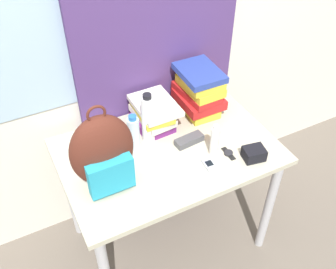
{
  "coord_description": "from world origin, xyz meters",
  "views": [
    {
      "loc": [
        -0.64,
        -0.91,
        2.13
      ],
      "look_at": [
        0.0,
        0.35,
        0.86
      ],
      "focal_mm": 42.0,
      "sensor_mm": 36.0,
      "label": 1
    }
  ],
  "objects_px": {
    "water_bottle": "(134,133)",
    "book_stack_center": "(199,90)",
    "wristwatch": "(228,153)",
    "sunscreen_bottle": "(215,141)",
    "backpack": "(103,153)",
    "sunglasses_case": "(189,140)",
    "book_stack_left": "(153,114)",
    "cell_phone": "(209,164)",
    "sports_bottle": "(148,119)",
    "camera_pouch": "(254,154)"
  },
  "relations": [
    {
      "from": "backpack",
      "to": "camera_pouch",
      "type": "xyz_separation_m",
      "value": [
        0.69,
        -0.18,
        -0.15
      ]
    },
    {
      "from": "water_bottle",
      "to": "wristwatch",
      "type": "height_order",
      "value": "water_bottle"
    },
    {
      "from": "sunscreen_bottle",
      "to": "sunglasses_case",
      "type": "bearing_deg",
      "value": 119.19
    },
    {
      "from": "camera_pouch",
      "to": "cell_phone",
      "type": "bearing_deg",
      "value": 166.19
    },
    {
      "from": "book_stack_center",
      "to": "wristwatch",
      "type": "height_order",
      "value": "book_stack_center"
    },
    {
      "from": "water_bottle",
      "to": "wristwatch",
      "type": "distance_m",
      "value": 0.48
    },
    {
      "from": "backpack",
      "to": "water_bottle",
      "type": "relative_size",
      "value": 2.1
    },
    {
      "from": "sunglasses_case",
      "to": "wristwatch",
      "type": "relative_size",
      "value": 1.62
    },
    {
      "from": "book_stack_left",
      "to": "cell_phone",
      "type": "xyz_separation_m",
      "value": [
        0.11,
        -0.39,
        -0.07
      ]
    },
    {
      "from": "backpack",
      "to": "book_stack_center",
      "type": "bearing_deg",
      "value": 22.52
    },
    {
      "from": "wristwatch",
      "to": "sunscreen_bottle",
      "type": "bearing_deg",
      "value": 150.86
    },
    {
      "from": "backpack",
      "to": "wristwatch",
      "type": "distance_m",
      "value": 0.63
    },
    {
      "from": "book_stack_left",
      "to": "wristwatch",
      "type": "bearing_deg",
      "value": -56.46
    },
    {
      "from": "book_stack_center",
      "to": "sunglasses_case",
      "type": "bearing_deg",
      "value": -129.52
    },
    {
      "from": "water_bottle",
      "to": "book_stack_center",
      "type": "bearing_deg",
      "value": 14.94
    },
    {
      "from": "backpack",
      "to": "sunscreen_bottle",
      "type": "distance_m",
      "value": 0.55
    },
    {
      "from": "book_stack_left",
      "to": "water_bottle",
      "type": "bearing_deg",
      "value": -144.78
    },
    {
      "from": "sunglasses_case",
      "to": "wristwatch",
      "type": "bearing_deg",
      "value": -49.91
    },
    {
      "from": "book_stack_center",
      "to": "cell_phone",
      "type": "distance_m",
      "value": 0.45
    },
    {
      "from": "cell_phone",
      "to": "sunglasses_case",
      "type": "bearing_deg",
      "value": 91.88
    },
    {
      "from": "water_bottle",
      "to": "cell_phone",
      "type": "distance_m",
      "value": 0.4
    },
    {
      "from": "backpack",
      "to": "sunglasses_case",
      "type": "bearing_deg",
      "value": 6.77
    },
    {
      "from": "sunscreen_bottle",
      "to": "cell_phone",
      "type": "distance_m",
      "value": 0.12
    },
    {
      "from": "book_stack_left",
      "to": "sunscreen_bottle",
      "type": "height_order",
      "value": "sunscreen_bottle"
    },
    {
      "from": "book_stack_center",
      "to": "book_stack_left",
      "type": "bearing_deg",
      "value": -178.81
    },
    {
      "from": "cell_phone",
      "to": "sunglasses_case",
      "type": "relative_size",
      "value": 0.54
    },
    {
      "from": "book_stack_center",
      "to": "cell_phone",
      "type": "height_order",
      "value": "book_stack_center"
    },
    {
      "from": "backpack",
      "to": "sunscreen_bottle",
      "type": "bearing_deg",
      "value": -7.25
    },
    {
      "from": "book_stack_left",
      "to": "sunglasses_case",
      "type": "xyz_separation_m",
      "value": [
        0.11,
        -0.2,
        -0.06
      ]
    },
    {
      "from": "sunscreen_bottle",
      "to": "cell_phone",
      "type": "height_order",
      "value": "sunscreen_bottle"
    },
    {
      "from": "backpack",
      "to": "cell_phone",
      "type": "height_order",
      "value": "backpack"
    },
    {
      "from": "backpack",
      "to": "cell_phone",
      "type": "bearing_deg",
      "value": -15.41
    },
    {
      "from": "sports_bottle",
      "to": "camera_pouch",
      "type": "bearing_deg",
      "value": -41.85
    },
    {
      "from": "book_stack_center",
      "to": "camera_pouch",
      "type": "distance_m",
      "value": 0.46
    },
    {
      "from": "backpack",
      "to": "book_stack_left",
      "type": "distance_m",
      "value": 0.45
    },
    {
      "from": "book_stack_left",
      "to": "book_stack_center",
      "type": "xyz_separation_m",
      "value": [
        0.28,
        0.01,
        0.06
      ]
    },
    {
      "from": "sunscreen_bottle",
      "to": "camera_pouch",
      "type": "xyz_separation_m",
      "value": [
        0.16,
        -0.12,
        -0.05
      ]
    },
    {
      "from": "camera_pouch",
      "to": "sports_bottle",
      "type": "bearing_deg",
      "value": 138.15
    },
    {
      "from": "book_stack_center",
      "to": "water_bottle",
      "type": "relative_size",
      "value": 1.37
    },
    {
      "from": "book_stack_left",
      "to": "cell_phone",
      "type": "relative_size",
      "value": 3.31
    },
    {
      "from": "sunglasses_case",
      "to": "sports_bottle",
      "type": "bearing_deg",
      "value": 145.74
    },
    {
      "from": "book_stack_left",
      "to": "sports_bottle",
      "type": "bearing_deg",
      "value": -127.46
    },
    {
      "from": "water_bottle",
      "to": "cell_phone",
      "type": "bearing_deg",
      "value": -46.0
    },
    {
      "from": "water_bottle",
      "to": "camera_pouch",
      "type": "height_order",
      "value": "water_bottle"
    },
    {
      "from": "sunscreen_bottle",
      "to": "wristwatch",
      "type": "relative_size",
      "value": 1.91
    },
    {
      "from": "water_bottle",
      "to": "wristwatch",
      "type": "bearing_deg",
      "value": -32.49
    },
    {
      "from": "sports_bottle",
      "to": "sunscreen_bottle",
      "type": "xyz_separation_m",
      "value": [
        0.24,
        -0.24,
        -0.05
      ]
    },
    {
      "from": "book_stack_left",
      "to": "sunglasses_case",
      "type": "bearing_deg",
      "value": -62.42
    },
    {
      "from": "sunglasses_case",
      "to": "cell_phone",
      "type": "bearing_deg",
      "value": -88.12
    },
    {
      "from": "backpack",
      "to": "book_stack_left",
      "type": "xyz_separation_m",
      "value": [
        0.36,
        0.26,
        -0.1
      ]
    }
  ]
}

